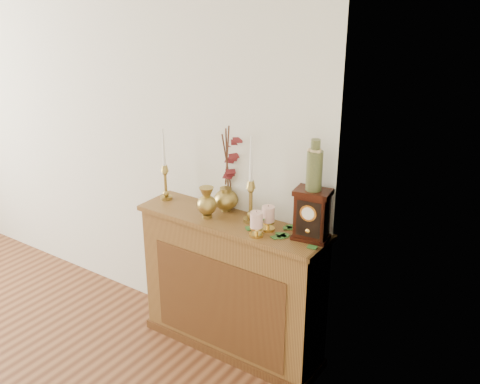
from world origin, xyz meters
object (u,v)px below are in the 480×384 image
Objects in this scene: bud_vase at (207,203)px; ceramic_vase at (314,168)px; ginger_jar at (231,171)px; candlestick_left at (165,177)px; candlestick_center at (251,195)px; mantel_clock at (312,215)px.

ceramic_vase is at bearing 8.85° from bud_vase.
bud_vase is 0.35× the size of ginger_jar.
bud_vase is at bearing -11.42° from candlestick_left.
candlestick_left is 0.84× the size of ginger_jar.
ceramic_vase is at bearing 0.38° from candlestick_center.
ginger_jar is at bearing 155.99° from candlestick_center.
ceramic_vase is at bearing 1.17° from candlestick_left.
mantel_clock is at bearing -82.08° from ceramic_vase.
ceramic_vase is (1.05, 0.02, 0.27)m from candlestick_left.
candlestick_center is at bearing 21.54° from bud_vase.
candlestick_center is 2.72× the size of bud_vase.
mantel_clock is at bearing 8.62° from bud_vase.
candlestick_left reaches higher than mantel_clock.
mantel_clock is (0.40, 0.00, -0.03)m from candlestick_center.
candlestick_left is 0.89× the size of candlestick_center.
ginger_jar is at bearing 171.76° from ceramic_vase.
candlestick_center is 0.24m from ginger_jar.
bud_vase is 0.25m from ginger_jar.
candlestick_left is at bearing 173.11° from mantel_clock.
bud_vase is at bearing -179.30° from mantel_clock.
bud_vase is 0.69× the size of ceramic_vase.
ceramic_vase is (0.40, 0.00, 0.25)m from candlestick_center.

